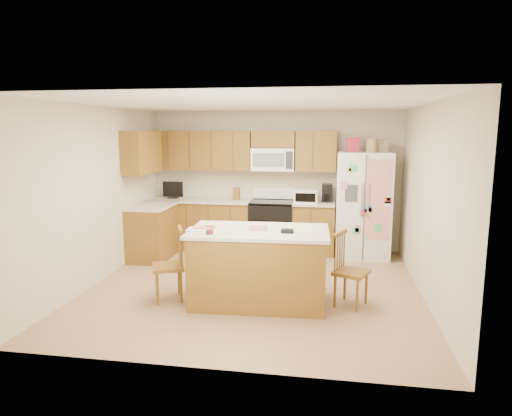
% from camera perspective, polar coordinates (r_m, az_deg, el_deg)
% --- Properties ---
extents(ground, '(4.50, 4.50, 0.00)m').
position_cam_1_polar(ground, '(6.45, -0.24, -9.84)').
color(ground, '#9B7156').
rests_on(ground, ground).
extents(room_shell, '(4.60, 4.60, 2.52)m').
position_cam_1_polar(room_shell, '(6.12, -0.25, 2.97)').
color(room_shell, beige).
rests_on(room_shell, ground).
extents(cabinetry, '(3.36, 1.56, 2.15)m').
position_cam_1_polar(cabinetry, '(8.14, -4.97, 0.87)').
color(cabinetry, brown).
rests_on(cabinetry, ground).
extents(stove, '(0.76, 0.65, 1.13)m').
position_cam_1_polar(stove, '(8.17, 2.02, -2.20)').
color(stove, black).
rests_on(stove, ground).
extents(refrigerator, '(0.90, 0.79, 2.04)m').
position_cam_1_polar(refrigerator, '(7.99, 13.23, 0.52)').
color(refrigerator, white).
rests_on(refrigerator, ground).
extents(island, '(1.76, 1.07, 1.03)m').
position_cam_1_polar(island, '(5.77, 0.34, -7.26)').
color(island, brown).
rests_on(island, ground).
extents(windsor_chair_left, '(0.52, 0.53, 0.94)m').
position_cam_1_polar(windsor_chair_left, '(5.98, -10.70, -7.13)').
color(windsor_chair_left, brown).
rests_on(windsor_chair_left, ground).
extents(windsor_chair_back, '(0.48, 0.47, 0.87)m').
position_cam_1_polar(windsor_chair_back, '(6.44, 1.66, -6.04)').
color(windsor_chair_back, brown).
rests_on(windsor_chair_back, ground).
extents(windsor_chair_right, '(0.51, 0.52, 0.92)m').
position_cam_1_polar(windsor_chair_right, '(5.81, 11.61, -7.76)').
color(windsor_chair_right, brown).
rests_on(windsor_chair_right, ground).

